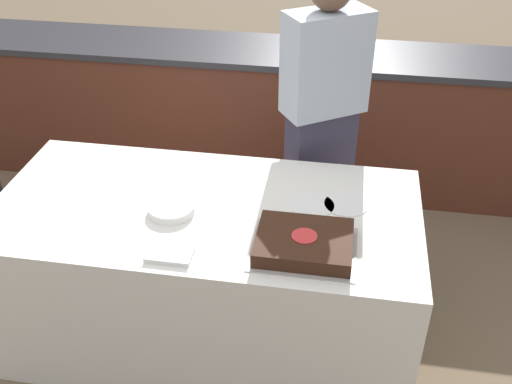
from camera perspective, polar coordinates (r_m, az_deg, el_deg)
The scene contains 9 objects.
ground_plane at distance 3.10m, azimuth -4.25°, elevation -13.00°, with size 14.00×14.00×0.00m, color #7A664C.
back_counter at distance 4.05m, azimuth 0.38°, elevation 7.41°, with size 4.40×0.58×0.92m.
dining_table at distance 2.83m, azimuth -4.56°, elevation -7.70°, with size 1.86×0.91×0.76m.
cake at distance 2.34m, azimuth 4.60°, elevation -4.86°, with size 0.41×0.34×0.07m.
plate_stack at distance 2.57m, azimuth -8.05°, elevation -1.58°, with size 0.20×0.20×0.04m.
side_plate_near_cake at distance 2.61m, azimuth 5.39°, elevation -1.26°, with size 0.19×0.19×0.00m.
side_plate_right_edge at distance 2.63m, azimuth 8.57°, elevation -1.16°, with size 0.19×0.19×0.00m.
utensil_pile at distance 2.34m, azimuth -8.22°, elevation -5.91°, with size 0.18×0.11×0.02m.
person_cutting_cake at distance 3.08m, azimuth 6.27°, elevation 6.11°, with size 0.44×0.39×1.63m.
Camera 1 is at (0.57, -2.06, 2.25)m, focal length 42.00 mm.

